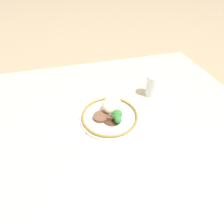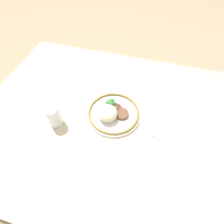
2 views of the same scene
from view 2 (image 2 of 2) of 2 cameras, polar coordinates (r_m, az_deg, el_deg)
ground_plane at (r=0.95m, az=-2.04°, el=-3.15°), size 8.00×8.00×0.00m
dining_table at (r=0.93m, az=-2.08°, el=-2.41°), size 1.36×1.08×0.04m
napkin at (r=0.93m, az=12.33°, el=-1.79°), size 0.12×0.11×0.00m
plate at (r=0.90m, az=0.13°, el=-0.08°), size 0.28×0.28×0.08m
juice_glass at (r=0.89m, az=-18.41°, el=-1.35°), size 0.07×0.07×0.12m
fork at (r=0.91m, az=13.36°, el=-3.47°), size 0.03×0.19×0.00m
knife at (r=0.83m, az=-4.81°, el=-11.62°), size 0.20×0.07×0.00m
spoon at (r=1.03m, az=-16.09°, el=4.12°), size 0.15×0.03×0.01m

